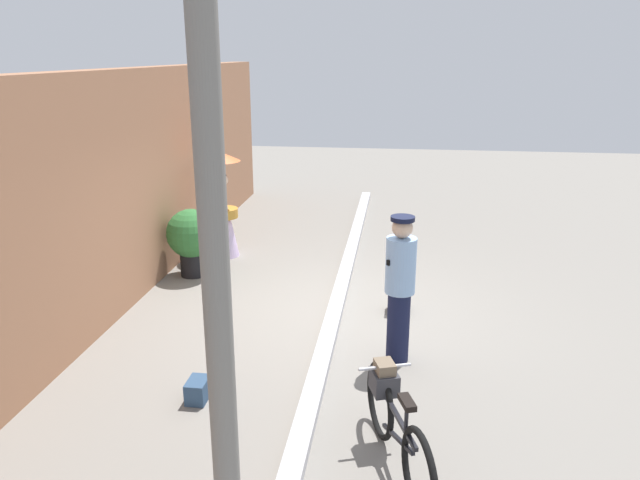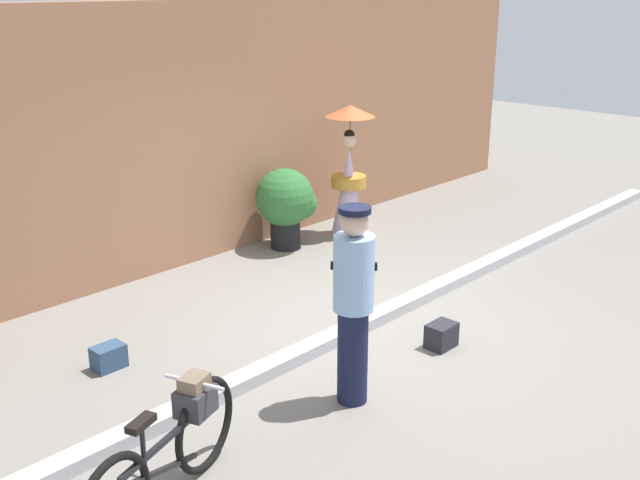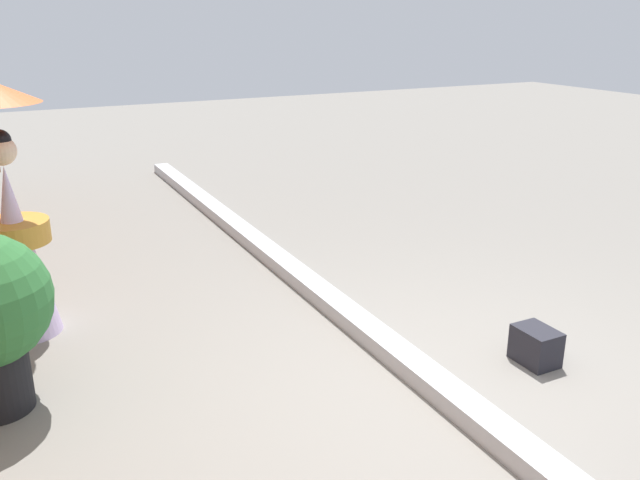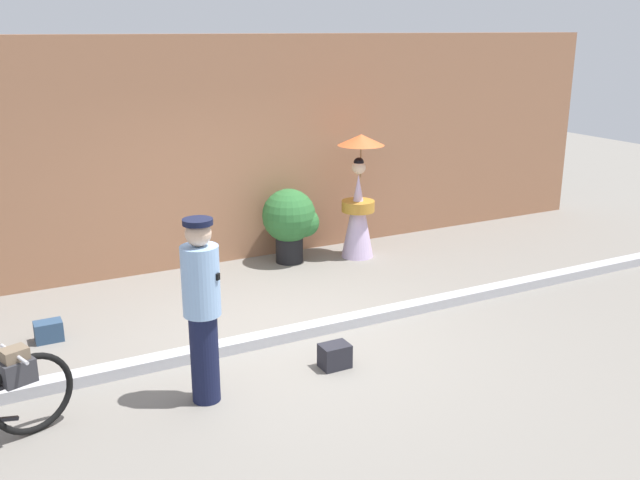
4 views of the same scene
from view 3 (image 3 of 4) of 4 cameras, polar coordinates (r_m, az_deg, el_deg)
ground_plane at (r=4.25m, az=10.73°, el=-13.40°), size 30.00×30.00×0.00m
sidewalk_curb at (r=4.22m, az=10.78°, el=-12.71°), size 14.00×0.20×0.12m
person_with_parasol at (r=5.16m, az=-24.93°, el=1.57°), size 0.68×0.68×1.83m
backpack_on_pavement at (r=4.76m, az=18.04°, el=-8.53°), size 0.30×0.22×0.25m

